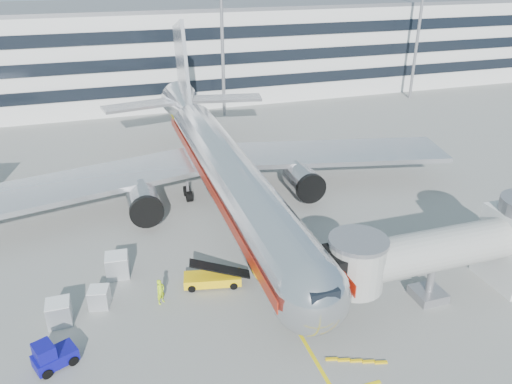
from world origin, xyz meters
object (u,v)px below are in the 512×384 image
object	(u,v)px
cargo_container_left	(59,312)
ramp_worker	(161,292)
belt_loader	(212,278)
baggage_tug	(52,356)
main_jet	(222,165)
cargo_container_front	(99,297)
cargo_container_right	(117,265)

from	to	relation	value
cargo_container_left	ramp_worker	xyz separation A→B (m)	(6.95, -0.00, 0.14)
cargo_container_left	belt_loader	bearing A→B (deg)	5.13
baggage_tug	main_jet	bearing A→B (deg)	49.73
cargo_container_front	belt_loader	bearing A→B (deg)	-0.27
cargo_container_left	cargo_container_right	bearing A→B (deg)	47.38
cargo_container_left	ramp_worker	world-z (taller)	ramp_worker
belt_loader	baggage_tug	xyz separation A→B (m)	(-11.32, -5.20, 0.20)
cargo_container_right	cargo_container_front	bearing A→B (deg)	-113.18
ramp_worker	cargo_container_right	bearing A→B (deg)	82.36
main_jet	ramp_worker	bearing A→B (deg)	-120.47
main_jet	cargo_container_front	world-z (taller)	main_jet
cargo_container_left	ramp_worker	distance (m)	6.95
main_jet	baggage_tug	bearing A→B (deg)	-130.27
belt_loader	cargo_container_right	size ratio (longest dim) A/B	2.53
baggage_tug	ramp_worker	distance (m)	8.38
cargo_container_left	cargo_container_right	distance (m)	6.19
baggage_tug	cargo_container_left	world-z (taller)	baggage_tug
cargo_container_right	ramp_worker	distance (m)	5.33
belt_loader	ramp_worker	bearing A→B (deg)	-166.29
main_jet	cargo_container_left	world-z (taller)	main_jet
belt_loader	cargo_container_left	xyz separation A→B (m)	(-11.02, -0.99, 0.23)
cargo_container_right	ramp_worker	bearing A→B (deg)	-58.87
cargo_container_front	baggage_tug	bearing A→B (deg)	-119.61
belt_loader	baggage_tug	bearing A→B (deg)	-155.31
baggage_tug	cargo_container_right	size ratio (longest dim) A/B	1.55
belt_loader	ramp_worker	size ratio (longest dim) A/B	2.36
belt_loader	cargo_container_left	bearing A→B (deg)	-174.87
baggage_tug	cargo_container_front	distance (m)	6.03
main_jet	cargo_container_right	bearing A→B (deg)	-139.03
main_jet	cargo_container_right	distance (m)	15.08
ramp_worker	baggage_tug	bearing A→B (deg)	171.39
ramp_worker	main_jet	bearing A→B (deg)	20.76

